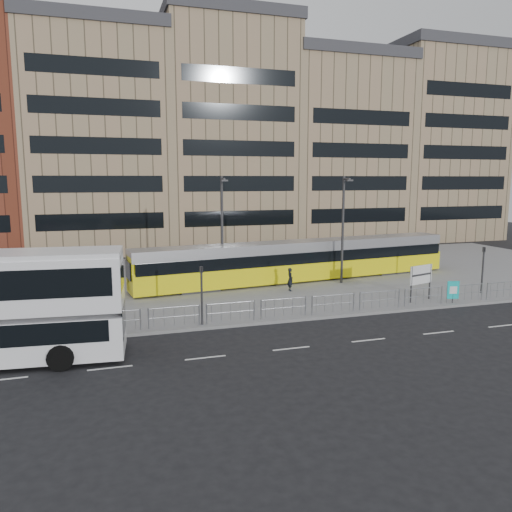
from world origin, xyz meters
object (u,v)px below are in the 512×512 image
object	(u,v)px
station_sign	(421,276)
lamp_post_east	(343,225)
tram	(300,261)
ad_panel	(453,290)
lamp_post_west	(222,226)
traffic_light_west	(202,288)
pedestrian	(290,279)
traffic_light_east	(483,264)

from	to	relation	value
station_sign	lamp_post_east	size ratio (longest dim) A/B	0.29
tram	ad_panel	xyz separation A→B (m)	(6.30, -9.32, -0.69)
tram	lamp_post_west	bearing A→B (deg)	172.47
traffic_light_west	lamp_post_east	bearing A→B (deg)	24.15
lamp_post_west	lamp_post_east	world-z (taller)	lamp_post_east
tram	lamp_post_east	xyz separation A→B (m)	(2.58, -1.82, 2.75)
tram	lamp_post_west	distance (m)	6.54
station_sign	lamp_post_west	world-z (taller)	lamp_post_west
lamp_post_east	lamp_post_west	bearing A→B (deg)	167.48
station_sign	ad_panel	size ratio (longest dim) A/B	1.64
pedestrian	tram	bearing A→B (deg)	-30.23
tram	pedestrian	distance (m)	3.82
traffic_light_west	traffic_light_east	size ratio (longest dim) A/B	1.00
ad_panel	pedestrian	bearing A→B (deg)	158.26
tram	lamp_post_west	size ratio (longest dim) A/B	3.28
station_sign	traffic_light_east	size ratio (longest dim) A/B	0.73
station_sign	lamp_post_west	xyz separation A→B (m)	(-10.68, 8.27, 2.68)
traffic_light_west	traffic_light_east	xyz separation A→B (m)	(19.30, 1.67, 0.00)
station_sign	ad_panel	world-z (taller)	station_sign
tram	traffic_light_east	size ratio (longest dim) A/B	8.18
tram	pedestrian	bearing A→B (deg)	-129.08
lamp_post_west	lamp_post_east	distance (m)	8.72
pedestrian	lamp_post_west	distance (m)	6.15
pedestrian	traffic_light_west	world-z (taller)	traffic_light_west
tram	ad_panel	distance (m)	11.27
pedestrian	lamp_post_west	size ratio (longest dim) A/B	0.20
traffic_light_west	traffic_light_east	bearing A→B (deg)	-2.84
traffic_light_east	lamp_post_west	world-z (taller)	lamp_post_west
station_sign	lamp_post_west	bearing A→B (deg)	126.15
tram	lamp_post_east	size ratio (longest dim) A/B	3.27
lamp_post_west	station_sign	bearing A→B (deg)	-37.77
tram	pedestrian	world-z (taller)	tram
station_sign	lamp_post_east	distance (m)	7.26
ad_panel	traffic_light_east	distance (m)	4.28
pedestrian	station_sign	bearing A→B (deg)	-124.66
lamp_post_east	tram	bearing A→B (deg)	144.81
tram	traffic_light_east	bearing A→B (deg)	-43.87
tram	lamp_post_east	distance (m)	4.19
tram	station_sign	distance (m)	9.48
traffic_light_west	ad_panel	bearing A→B (deg)	-8.15
traffic_light_east	lamp_post_west	xyz separation A→B (m)	(-15.94, 7.62, 2.26)
tram	traffic_light_west	size ratio (longest dim) A/B	8.18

